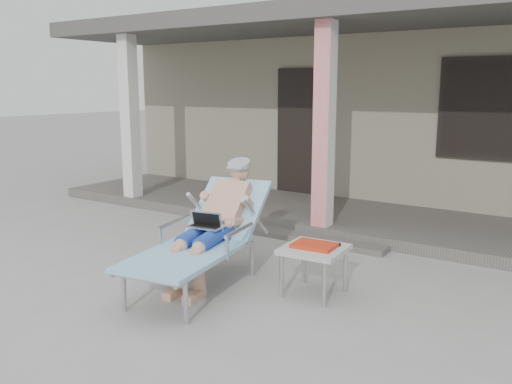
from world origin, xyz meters
The scene contains 7 objects.
ground centered at (0.00, 0.00, 0.00)m, with size 60.00×60.00×0.00m, color #9E9E99.
house centered at (0.00, 6.50, 1.67)m, with size 10.40×5.40×3.30m.
porch_deck centered at (0.00, 3.00, 0.07)m, with size 10.00×2.00×0.15m, color #605B56.
porch_overhang centered at (0.00, 2.95, 2.79)m, with size 10.00×2.30×2.85m.
porch_step centered at (0.00, 1.85, 0.04)m, with size 2.00×0.30×0.07m, color #605B56.
lounger centered at (-0.19, -0.01, 0.79)m, with size 1.01×2.02×1.28m.
side_table centered at (0.85, 0.27, 0.42)m, with size 0.59×0.59×0.50m.
Camera 1 is at (3.09, -4.12, 1.96)m, focal length 38.00 mm.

